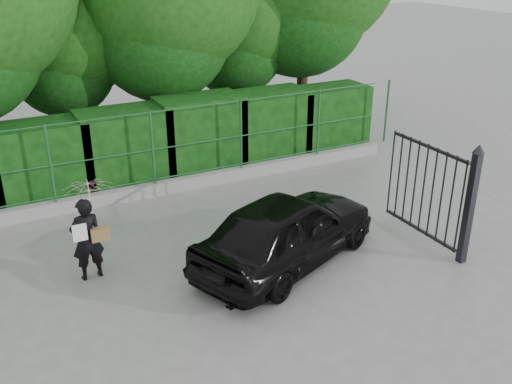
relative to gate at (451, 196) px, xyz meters
name	(u,v)px	position (x,y,z in m)	size (l,w,h in m)	color
ground	(215,292)	(-4.60, 0.72, -1.19)	(80.00, 80.00, 0.00)	gray
kerb	(139,192)	(-4.60, 5.22, -1.04)	(14.00, 0.25, 0.30)	#9E9E99
fence	(145,149)	(-4.38, 5.22, 0.01)	(14.13, 0.06, 1.80)	#1E562A
hedge	(117,147)	(-4.80, 6.22, -0.19)	(14.20, 1.20, 2.26)	black
gate	(451,196)	(0.00, 0.00, 0.00)	(0.22, 2.33, 2.36)	black
woman	(89,216)	(-6.30, 2.22, 0.02)	(0.89, 0.90, 1.84)	black
car	(287,229)	(-2.98, 1.04, -0.49)	(1.65, 4.10, 1.40)	black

